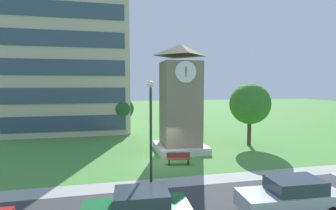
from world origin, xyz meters
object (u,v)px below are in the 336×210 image
Objects in this scene: tree_near_tower at (187,103)px; parked_car_green at (138,210)px; tree_streetside at (122,109)px; tree_by_building at (250,104)px; park_bench at (179,158)px; street_lamp at (151,125)px; parked_car_silver at (291,196)px; clock_tower at (180,104)px.

tree_near_tower is 1.24× the size of parked_car_green.
parked_car_green is at bearing -90.74° from tree_streetside.
tree_by_building reaches higher than tree_near_tower.
street_lamp is (-2.84, -4.91, 3.37)m from park_bench.
tree_by_building reaches higher than parked_car_green.
street_lamp is 4.63m from parked_car_green.
parked_car_silver reaches higher than park_bench.
street_lamp is at bearing -120.04° from park_bench.
park_bench is 10.34m from tree_by_building.
parked_car_green is at bearing 178.69° from parked_car_silver.
street_lamp is at bearing -87.57° from tree_streetside.
tree_streetside is 0.93× the size of parked_car_silver.
tree_by_building is (7.32, 0.70, -0.15)m from clock_tower.
parked_car_green reaches higher than park_bench.
tree_by_building reaches higher than parked_car_silver.
clock_tower is 13.64m from parked_car_green.
tree_by_building is at bearing 39.94° from street_lamp.
tree_near_tower is at bearing 67.70° from street_lamp.
parked_car_green and parked_car_silver have the same top height.
street_lamp reaches higher than tree_by_building.
street_lamp is 1.01× the size of tree_by_building.
street_lamp is 7.58m from parked_car_silver.
tree_streetside reaches higher than park_bench.
tree_near_tower is (4.71, 13.50, 3.29)m from park_bench.
tree_streetside is (-0.79, 18.51, -0.75)m from street_lamp.
park_bench is 0.38× the size of parked_car_silver.
clock_tower reaches higher than tree_by_building.
parked_car_silver is at bearing -94.01° from tree_near_tower.
street_lamp is 18.55m from tree_streetside.
clock_tower is 1.73× the size of tree_near_tower.
tree_streetside is at bearing 116.33° from clock_tower.
clock_tower reaches higher than street_lamp.
parked_car_silver is at bearing -1.31° from parked_car_green.
clock_tower is 1.99× the size of parked_car_silver.
tree_by_building is at bearing -66.93° from tree_near_tower.
park_bench is at bearing -106.89° from clock_tower.
parked_car_green is (-0.28, -21.90, -2.22)m from tree_streetside.
clock_tower is 2.13× the size of tree_streetside.
clock_tower is 10.25m from tree_near_tower.
parked_car_silver is at bearing -112.23° from tree_by_building.
parked_car_silver is (-1.54, -21.96, -2.88)m from tree_near_tower.
street_lamp reaches higher than tree_streetside.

